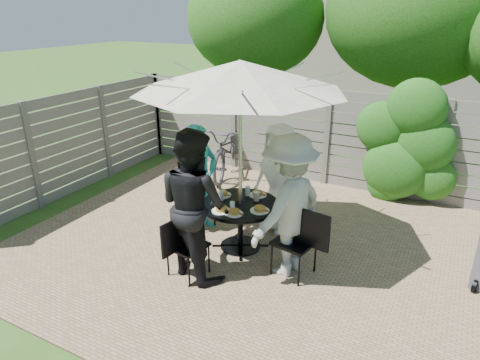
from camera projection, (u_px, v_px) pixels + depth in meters
The scene contains 22 objects.
backyard_envelope at pixel (403, 28), 13.37m from camera, with size 60.00×60.00×5.00m.
patio_table at pixel (240, 217), 5.98m from camera, with size 1.34×1.34×0.71m.
umbrella at pixel (240, 76), 5.25m from camera, with size 3.36×3.36×2.63m.
chair_back at pixel (283, 209), 6.70m from camera, with size 0.55×0.72×0.95m.
person_back at pixel (279, 178), 6.40m from camera, with size 0.82×0.54×1.68m, color white.
chair_left at pixel (196, 209), 6.69m from camera, with size 0.73×0.59×0.96m.
person_left at pixel (201, 179), 6.39m from camera, with size 0.61×0.40×1.66m, color #29A5B4.
chair_front at pixel (188, 258), 5.43m from camera, with size 0.49×0.67×0.89m.
person_front at pixel (193, 204), 5.25m from camera, with size 0.94×0.73×1.93m, color black.
chair_right at pixel (295, 255), 5.44m from camera, with size 0.73×0.54×0.97m.
person_right at pixel (288, 207), 5.28m from camera, with size 1.20×0.69×1.86m, color #ACACA7.
plate_back at pixel (258, 194), 6.13m from camera, with size 0.26×0.26×0.06m.
plate_left at pixel (222, 194), 6.13m from camera, with size 0.26×0.26×0.06m.
plate_front at pixel (221, 210), 5.66m from camera, with size 0.26×0.26×0.06m.
plate_right at pixel (260, 209), 5.66m from camera, with size 0.26×0.26×0.06m.
plate_extra at pixel (234, 212), 5.58m from camera, with size 0.24×0.24×0.06m.
glass_back at pixel (248, 191), 6.12m from camera, with size 0.07×0.07×0.14m, color silver.
glass_left at pixel (222, 195), 5.98m from camera, with size 0.07×0.07×0.14m, color silver.
glass_front at pixel (232, 207), 5.64m from camera, with size 0.07×0.07×0.14m, color silver.
syrup_jug at pixel (240, 196), 5.95m from camera, with size 0.09×0.09×0.16m, color #59280C.
coffee_cup at pixel (256, 197), 5.96m from camera, with size 0.08×0.08×0.12m, color #C6B293.
bicycle at pixel (229, 149), 8.70m from camera, with size 0.70×2.01×1.06m, color #333338.
Camera 1 is at (2.16, -4.64, 3.22)m, focal length 32.00 mm.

